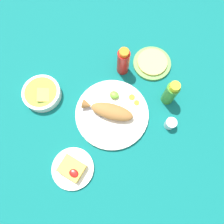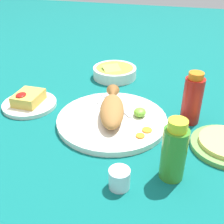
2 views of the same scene
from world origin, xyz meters
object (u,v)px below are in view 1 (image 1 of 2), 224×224
main_plate (112,114)px  fork_near (93,117)px  side_plate_fries (73,169)px  fried_fish (109,111)px  tortilla_plate (152,63)px  hot_sauce_bottle_green (170,93)px  fork_far (94,108)px  hot_sauce_bottle_red (123,62)px  guacamole_bowl (42,93)px  salt_cup (170,124)px

main_plate → fork_near: fork_near is taller
fork_near → side_plate_fries: size_ratio=0.91×
fried_fish → tortilla_plate: (0.05, 0.34, -0.04)m
main_plate → hot_sauce_bottle_green: size_ratio=2.15×
main_plate → fork_far: bearing=-167.9°
hot_sauce_bottle_red → guacamole_bowl: (-0.27, -0.32, -0.05)m
hot_sauce_bottle_green → tortilla_plate: (-0.15, 0.13, -0.07)m
fried_fish → side_plate_fries: fried_fish is taller
fork_near → guacamole_bowl: size_ratio=0.93×
main_plate → hot_sauce_bottle_red: size_ratio=2.08×
tortilla_plate → side_plate_fries: bearing=-95.5°
hot_sauce_bottle_red → fork_far: bearing=-93.0°
tortilla_plate → salt_cup: bearing=-48.5°
fork_near → salt_cup: 0.36m
fried_fish → side_plate_fries: 0.30m
fried_fish → salt_cup: 0.29m
fork_far → salt_cup: (0.35, 0.11, 0.00)m
main_plate → salt_cup: 0.27m
guacamole_bowl → tortilla_plate: 0.57m
fried_fish → salt_cup: size_ratio=4.94×
fork_near → hot_sauce_bottle_green: bearing=-164.7°
side_plate_fries → fried_fish: bearing=88.2°
main_plate → fried_fish: fried_fish is taller
side_plate_fries → hot_sauce_bottle_red: bearing=95.6°
main_plate → fried_fish: size_ratio=1.39×
hot_sauce_bottle_green → fried_fish: bearing=-134.6°
fried_fish → tortilla_plate: fried_fish is taller
hot_sauce_bottle_green → side_plate_fries: 0.55m
fork_near → hot_sauce_bottle_red: 0.30m
fork_far → hot_sauce_bottle_green: size_ratio=0.89×
fried_fish → salt_cup: fried_fish is taller
fork_far → side_plate_fries: 0.29m
hot_sauce_bottle_green → guacamole_bowl: 0.60m
main_plate → hot_sauce_bottle_red: hot_sauce_bottle_red is taller
hot_sauce_bottle_green → salt_cup: 0.14m
fork_far → guacamole_bowl: (-0.25, -0.07, 0.00)m
fork_near → hot_sauce_bottle_green: (0.25, 0.26, 0.06)m
fried_fish → tortilla_plate: size_ratio=1.29×
main_plate → fork_far: fork_far is taller
hot_sauce_bottle_green → fork_far: bearing=-141.5°
main_plate → fried_fish: (-0.01, -0.00, 0.03)m
fork_far → tortilla_plate: (0.13, 0.36, -0.01)m
guacamole_bowl → tortilla_plate: size_ratio=0.94×
hot_sauce_bottle_red → guacamole_bowl: bearing=-129.9°
fried_fish → side_plate_fries: (-0.01, -0.30, -0.04)m
guacamole_bowl → hot_sauce_bottle_green: bearing=28.4°
hot_sauce_bottle_red → salt_cup: size_ratio=3.31×
hot_sauce_bottle_red → hot_sauce_bottle_green: bearing=-6.7°
fork_near → fork_far: bearing=-91.7°
fork_far → hot_sauce_bottle_red: size_ratio=0.86×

